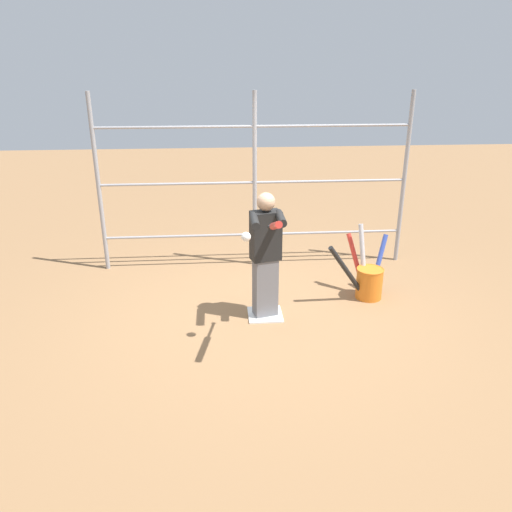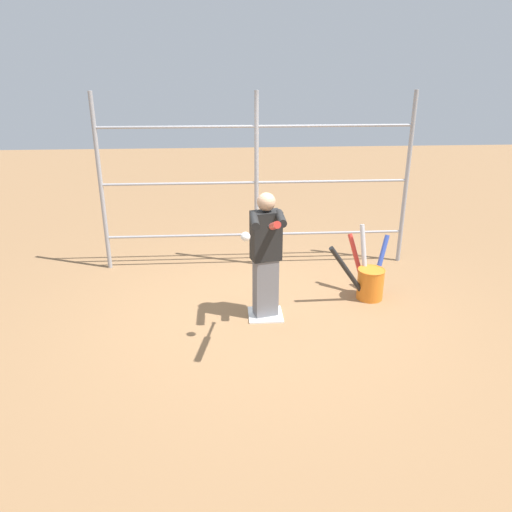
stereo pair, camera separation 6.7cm
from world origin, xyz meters
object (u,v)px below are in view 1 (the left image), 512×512
Objects in this scene: batter at (266,252)px; baseball_bat_swinging at (275,226)px; bat_bucket at (367,279)px; softball_in_flight at (246,237)px.

batter is 1.73× the size of baseball_bat_swinging.
batter is 1.50m from bat_bucket.
softball_in_flight is at bearing -48.16° from baseball_bat_swinging.
softball_in_flight is 0.11× the size of bat_bucket.
baseball_bat_swinging is 0.95× the size of bat_bucket.
bat_bucket is (-1.33, -0.41, -0.56)m from batter.
baseball_bat_swinging is at bearing 131.84° from softball_in_flight.
batter is at bearing -112.65° from softball_in_flight.
bat_bucket is (-1.34, -1.30, -1.17)m from baseball_bat_swinging.
softball_in_flight is (0.26, 0.61, 0.41)m from batter.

